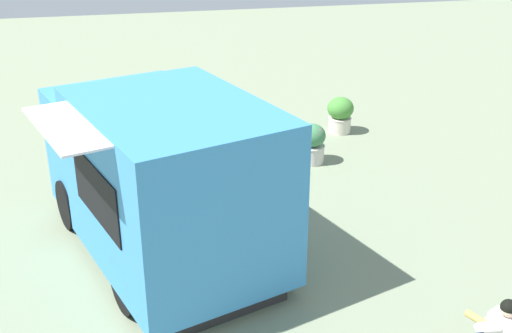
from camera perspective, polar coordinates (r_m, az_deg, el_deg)
name	(u,v)px	position (r m, az deg, el deg)	size (l,w,h in m)	color
ground_plane	(166,230)	(10.73, -8.10, -5.65)	(40.00, 40.00, 0.00)	gray
food_truck	(160,178)	(9.61, -8.62, -1.05)	(5.08, 3.59, 2.57)	#3986C6
planter_flowering_near	(312,143)	(13.06, 5.01, 2.11)	(0.57, 0.57, 0.83)	beige
planter_flowering_far	(340,114)	(14.77, 7.57, 4.71)	(0.60, 0.60, 0.84)	beige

